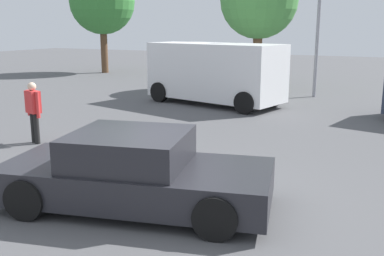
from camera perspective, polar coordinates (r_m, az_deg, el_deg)
name	(u,v)px	position (r m, az deg, el deg)	size (l,w,h in m)	color
ground_plane	(158,205)	(7.47, -4.32, -9.76)	(80.00, 80.00, 0.00)	#515154
sedan_foreground	(134,173)	(7.27, -7.35, -5.68)	(4.62, 2.78, 1.23)	#232328
van_white	(215,72)	(16.72, 2.94, 7.18)	(5.43, 3.09, 2.25)	white
pedestrian	(33,108)	(11.70, -19.59, 2.46)	(0.55, 0.35, 1.53)	black
tree_back_left	(102,2)	(28.84, -11.40, 15.51)	(3.96, 3.96, 6.32)	brown
tree_back_center	(259,0)	(21.15, 8.54, 15.85)	(3.53, 3.53, 5.81)	brown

